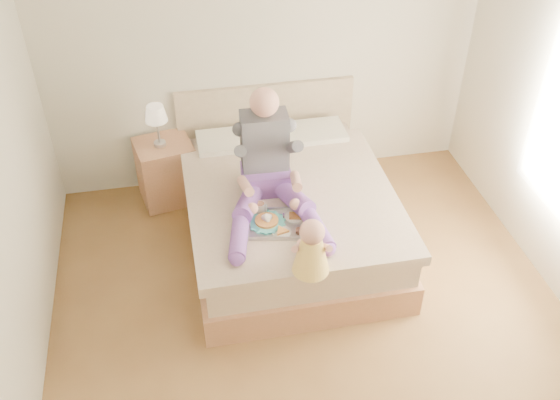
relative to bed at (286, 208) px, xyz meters
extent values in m
cube|color=brown|center=(0.00, -1.08, -0.32)|extent=(4.00, 4.20, 0.01)
cube|color=beige|center=(0.00, 1.02, 1.03)|extent=(4.00, 0.02, 2.70)
cube|color=#9B6848|center=(0.00, -0.07, -0.18)|extent=(1.68, 2.13, 0.28)
cube|color=#C7AD94|center=(0.00, -0.07, 0.08)|extent=(1.60, 2.05, 0.24)
cube|color=#C7AD94|center=(0.00, -0.22, 0.25)|extent=(1.70, 1.80, 0.09)
cube|color=white|center=(-0.38, 0.68, 0.27)|extent=(0.62, 0.40, 0.14)
cube|color=white|center=(0.38, 0.68, 0.27)|extent=(0.62, 0.40, 0.14)
cube|color=gray|center=(0.00, 1.01, 0.18)|extent=(1.70, 0.08, 1.00)
cube|color=#9B6848|center=(-1.00, 0.77, -0.01)|extent=(0.58, 0.54, 0.61)
cylinder|color=#ADAEB4|center=(-1.02, 0.75, 0.32)|extent=(0.11, 0.11, 0.04)
cylinder|color=#ADAEB4|center=(-1.02, 0.75, 0.45)|extent=(0.02, 0.02, 0.23)
cone|color=#FFE6C7|center=(-1.02, 0.75, 0.63)|extent=(0.20, 0.20, 0.14)
cube|color=#6A3D9A|center=(-0.18, -0.06, 0.39)|extent=(0.41, 0.33, 0.19)
cube|color=#3D3C44|center=(-0.18, 0.00, 0.71)|extent=(0.38, 0.24, 0.50)
sphere|color=#E5A28F|center=(-0.18, -0.03, 1.08)|extent=(0.23, 0.23, 0.23)
cylinder|color=#6A3D9A|center=(-0.36, -0.30, 0.38)|extent=(0.35, 0.55, 0.23)
cylinder|color=#6A3D9A|center=(-0.50, -0.69, 0.36)|extent=(0.23, 0.49, 0.13)
sphere|color=#6A3D9A|center=(-0.55, -0.92, 0.35)|extent=(0.11, 0.11, 0.11)
cylinder|color=#3D3C44|center=(-0.40, -0.14, 0.73)|extent=(0.14, 0.32, 0.26)
cylinder|color=#E5A28F|center=(-0.39, -0.33, 0.54)|extent=(0.10, 0.32, 0.17)
sphere|color=#E5A28F|center=(-0.37, -0.49, 0.44)|extent=(0.09, 0.09, 0.09)
cylinder|color=#6A3D9A|center=(-0.03, -0.32, 0.38)|extent=(0.31, 0.56, 0.23)
cylinder|color=#6A3D9A|center=(0.08, -0.72, 0.36)|extent=(0.19, 0.49, 0.13)
sphere|color=#6A3D9A|center=(0.11, -0.95, 0.35)|extent=(0.11, 0.11, 0.11)
cylinder|color=#3D3C44|center=(0.02, -0.15, 0.73)|extent=(0.11, 0.31, 0.26)
cylinder|color=#E5A28F|center=(0.00, -0.35, 0.54)|extent=(0.12, 0.33, 0.17)
sphere|color=#E5A28F|center=(-0.04, -0.50, 0.44)|extent=(0.09, 0.09, 0.09)
cube|color=#ADAEB4|center=(-0.17, -0.55, 0.30)|extent=(0.53, 0.45, 0.01)
cylinder|color=teal|center=(-0.26, -0.52, 0.31)|extent=(0.27, 0.27, 0.02)
cylinder|color=#D99248|center=(-0.26, -0.52, 0.33)|extent=(0.18, 0.18, 0.02)
cylinder|color=silver|center=(-0.29, -0.39, 0.35)|extent=(0.08, 0.08, 0.09)
torus|color=silver|center=(-0.25, -0.40, 0.35)|extent=(0.03, 0.06, 0.06)
cylinder|color=brown|center=(-0.29, -0.39, 0.40)|extent=(0.07, 0.07, 0.01)
cylinder|color=silver|center=(-0.04, -0.50, 0.31)|extent=(0.15, 0.15, 0.01)
cube|color=#D99248|center=(-0.04, -0.50, 0.33)|extent=(0.10, 0.09, 0.02)
cylinder|color=silver|center=(-0.17, -0.66, 0.31)|extent=(0.15, 0.15, 0.01)
ellipsoid|color=red|center=(-0.15, -0.67, 0.33)|extent=(0.04, 0.03, 0.01)
cylinder|color=white|center=(0.02, -0.53, 0.37)|extent=(0.07, 0.07, 0.12)
cylinder|color=orange|center=(0.02, -0.53, 0.36)|extent=(0.07, 0.07, 0.12)
cylinder|color=white|center=(-0.04, -0.69, 0.33)|extent=(0.07, 0.07, 0.04)
cylinder|color=#4F1F0B|center=(-0.04, -0.69, 0.32)|extent=(0.06, 0.06, 0.03)
cone|color=#FFD050|center=(-0.05, -1.07, 0.44)|extent=(0.27, 0.27, 0.29)
sphere|color=#E5A28F|center=(-0.05, -1.07, 0.65)|extent=(0.18, 0.18, 0.18)
cylinder|color=#E5A28F|center=(-0.08, -0.93, 0.34)|extent=(0.12, 0.21, 0.07)
sphere|color=#E5A28F|center=(-0.07, -0.84, 0.34)|extent=(0.06, 0.06, 0.06)
cylinder|color=#E5A28F|center=(-0.15, -1.05, 0.49)|extent=(0.10, 0.15, 0.12)
cylinder|color=#E5A28F|center=(0.02, -0.95, 0.34)|extent=(0.07, 0.20, 0.07)
sphere|color=#E5A28F|center=(0.04, -0.85, 0.34)|extent=(0.06, 0.06, 0.06)
cylinder|color=#E5A28F|center=(0.06, -1.08, 0.49)|extent=(0.06, 0.15, 0.12)
camera|label=1|loc=(-0.88, -4.14, 3.42)|focal=40.00mm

